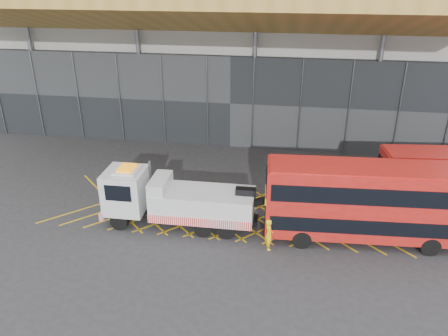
# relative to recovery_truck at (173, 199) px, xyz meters

# --- Properties ---
(ground_plane) EXTENTS (120.00, 120.00, 0.00)m
(ground_plane) POSITION_rel_recovery_truck_xyz_m (-0.41, 2.20, -1.78)
(ground_plane) COLOR #2B2B2E
(road_markings) EXTENTS (23.16, 7.16, 0.01)m
(road_markings) POSITION_rel_recovery_truck_xyz_m (2.79, 2.20, -1.77)
(road_markings) COLOR gold
(road_markings) RESTS_ON ground_plane
(construction_building) EXTENTS (55.00, 23.97, 18.00)m
(construction_building) POSITION_rel_recovery_truck_xyz_m (1.51, 20.59, 7.20)
(construction_building) COLOR gray
(construction_building) RESTS_ON ground_plane
(recovery_truck) EXTENTS (11.00, 2.66, 3.84)m
(recovery_truck) POSITION_rel_recovery_truck_xyz_m (0.00, 0.00, 0.00)
(recovery_truck) COLOR black
(recovery_truck) RESTS_ON ground_plane
(bus_towed) EXTENTS (11.91, 3.42, 4.79)m
(bus_towed) POSITION_rel_recovery_truck_xyz_m (11.56, 0.10, 0.88)
(bus_towed) COLOR #AD140F
(bus_towed) RESTS_ON ground_plane
(worker) EXTENTS (0.62, 0.79, 1.92)m
(worker) POSITION_rel_recovery_truck_xyz_m (6.03, -1.70, -0.81)
(worker) COLOR yellow
(worker) RESTS_ON ground_plane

